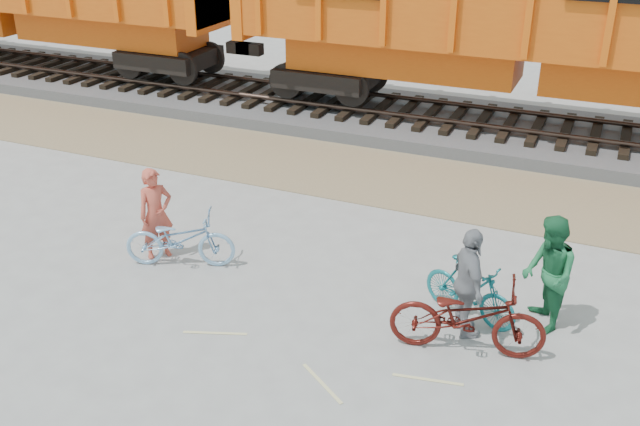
% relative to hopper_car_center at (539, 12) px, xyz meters
% --- Properties ---
extents(ground, '(120.00, 120.00, 0.00)m').
position_rel_hopper_car_center_xyz_m(ground, '(-1.64, -9.00, -3.01)').
color(ground, '#9E9E99').
rests_on(ground, ground).
extents(gravel_strip, '(120.00, 3.00, 0.02)m').
position_rel_hopper_car_center_xyz_m(gravel_strip, '(-1.64, -3.50, -3.00)').
color(gravel_strip, '#9C8261').
rests_on(gravel_strip, ground).
extents(ballast_bed, '(120.00, 4.00, 0.30)m').
position_rel_hopper_car_center_xyz_m(ballast_bed, '(-1.64, 0.00, -2.86)').
color(ballast_bed, slate).
rests_on(ballast_bed, ground).
extents(track, '(120.00, 2.60, 0.24)m').
position_rel_hopper_car_center_xyz_m(track, '(-1.64, 0.00, -2.53)').
color(track, black).
rests_on(track, ballast_bed).
extents(hopper_car_center, '(14.00, 3.13, 4.65)m').
position_rel_hopper_car_center_xyz_m(hopper_car_center, '(0.00, 0.00, 0.00)').
color(hopper_car_center, black).
rests_on(hopper_car_center, track).
extents(bicycle_blue, '(1.89, 1.22, 0.94)m').
position_rel_hopper_car_center_xyz_m(bicycle_blue, '(-4.14, -8.34, -2.54)').
color(bicycle_blue, '#86B4DB').
rests_on(bicycle_blue, ground).
extents(bicycle_teal, '(1.56, 0.96, 0.91)m').
position_rel_hopper_car_center_xyz_m(bicycle_teal, '(0.50, -8.00, -2.55)').
color(bicycle_teal, '#146C73').
rests_on(bicycle_teal, ground).
extents(bicycle_maroon, '(2.14, 1.10, 1.07)m').
position_rel_hopper_car_center_xyz_m(bicycle_maroon, '(0.64, -8.81, -2.47)').
color(bicycle_maroon, '#4A110C').
rests_on(bicycle_maroon, ground).
extents(person_solo, '(0.63, 0.68, 1.56)m').
position_rel_hopper_car_center_xyz_m(person_solo, '(-4.64, -8.24, -2.23)').
color(person_solo, '#C44D3A').
rests_on(person_solo, ground).
extents(person_man, '(0.91, 1.01, 1.69)m').
position_rel_hopper_car_center_xyz_m(person_man, '(1.50, -7.80, -2.16)').
color(person_man, '#1E673B').
rests_on(person_man, ground).
extents(person_woman, '(0.82, 1.01, 1.61)m').
position_rel_hopper_car_center_xyz_m(person_woman, '(0.54, -8.41, -2.20)').
color(person_woman, gray).
rests_on(person_woman, ground).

